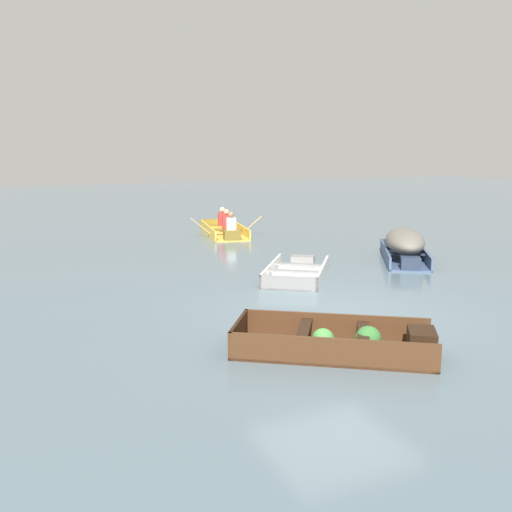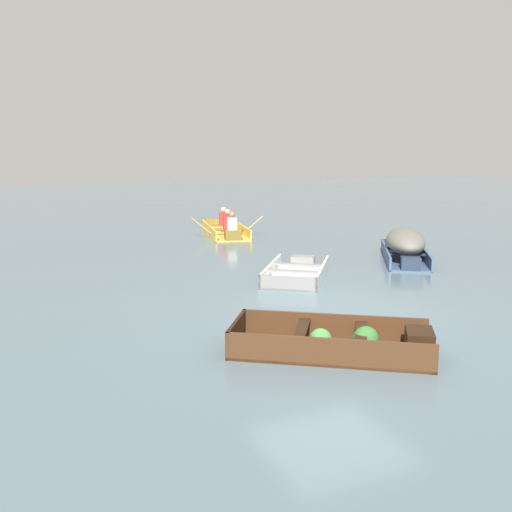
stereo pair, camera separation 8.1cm
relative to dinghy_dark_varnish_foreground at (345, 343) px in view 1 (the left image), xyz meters
The scene contains 5 objects.
ground_plane 1.99m from the dinghy_dark_varnish_foreground, 60.98° to the left, with size 80.00×80.00×0.00m, color slate.
dinghy_dark_varnish_foreground is the anchor object (origin of this frame).
skiff_white_near_moored 4.86m from the dinghy_dark_varnish_foreground, 69.22° to the left, with size 2.43×2.70×0.30m.
skiff_slate_blue_mid_moored 7.20m from the dinghy_dark_varnish_foreground, 44.83° to the left, with size 2.41×2.99×0.80m.
rowboat_yellow_with_crew 11.37m from the dinghy_dark_varnish_foreground, 77.06° to the left, with size 2.34×3.44×0.90m.
Camera 1 is at (-5.20, -8.09, 2.77)m, focal length 40.00 mm.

